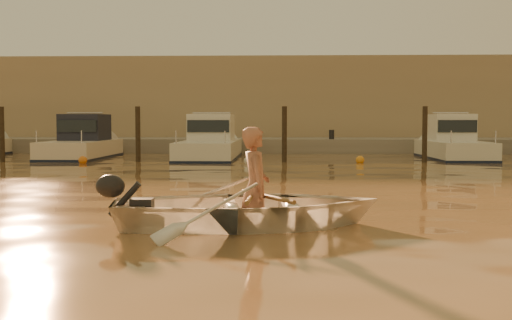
{
  "coord_description": "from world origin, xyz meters",
  "views": [
    {
      "loc": [
        -0.4,
        -9.23,
        1.48
      ],
      "look_at": [
        -0.83,
        2.73,
        0.75
      ],
      "focal_mm": 45.0,
      "sensor_mm": 36.0,
      "label": 1
    }
  ],
  "objects_px": {
    "person": "(255,187)",
    "waterfront_building": "(286,105)",
    "moored_boat_2": "(210,143)",
    "moored_boat_4": "(454,143)",
    "moored_boat_1": "(81,142)",
    "dinghy": "(248,207)"
  },
  "relations": [
    {
      "from": "person",
      "to": "waterfront_building",
      "type": "xyz_separation_m",
      "value": [
        0.73,
        27.25,
        1.85
      ]
    },
    {
      "from": "moored_boat_2",
      "to": "moored_boat_4",
      "type": "height_order",
      "value": "same"
    },
    {
      "from": "person",
      "to": "moored_boat_2",
      "type": "height_order",
      "value": "moored_boat_2"
    },
    {
      "from": "moored_boat_1",
      "to": "moored_boat_2",
      "type": "height_order",
      "value": "same"
    },
    {
      "from": "dinghy",
      "to": "moored_boat_2",
      "type": "distance_m",
      "value": 16.43
    },
    {
      "from": "moored_boat_4",
      "to": "person",
      "type": "bearing_deg",
      "value": -113.73
    },
    {
      "from": "moored_boat_4",
      "to": "dinghy",
      "type": "bearing_deg",
      "value": -114.01
    },
    {
      "from": "dinghy",
      "to": "waterfront_building",
      "type": "xyz_separation_m",
      "value": [
        0.83,
        27.27,
        2.13
      ]
    },
    {
      "from": "moored_boat_2",
      "to": "waterfront_building",
      "type": "height_order",
      "value": "waterfront_building"
    },
    {
      "from": "person",
      "to": "moored_boat_1",
      "type": "height_order",
      "value": "moored_boat_1"
    },
    {
      "from": "moored_boat_1",
      "to": "waterfront_building",
      "type": "xyz_separation_m",
      "value": [
        8.27,
        11.0,
        1.77
      ]
    },
    {
      "from": "moored_boat_1",
      "to": "moored_boat_2",
      "type": "bearing_deg",
      "value": 0.0
    },
    {
      "from": "moored_boat_4",
      "to": "waterfront_building",
      "type": "relative_size",
      "value": 0.13
    },
    {
      "from": "dinghy",
      "to": "person",
      "type": "bearing_deg",
      "value": -90.0
    },
    {
      "from": "dinghy",
      "to": "person",
      "type": "height_order",
      "value": "person"
    },
    {
      "from": "dinghy",
      "to": "moored_boat_4",
      "type": "distance_m",
      "value": 17.81
    },
    {
      "from": "moored_boat_4",
      "to": "waterfront_building",
      "type": "height_order",
      "value": "waterfront_building"
    },
    {
      "from": "moored_boat_2",
      "to": "moored_boat_4",
      "type": "distance_m",
      "value": 9.54
    },
    {
      "from": "person",
      "to": "moored_boat_4",
      "type": "bearing_deg",
      "value": -32.57
    },
    {
      "from": "moored_boat_2",
      "to": "waterfront_building",
      "type": "bearing_deg",
      "value": 74.16
    },
    {
      "from": "dinghy",
      "to": "moored_boat_1",
      "type": "distance_m",
      "value": 17.89
    },
    {
      "from": "moored_boat_1",
      "to": "moored_boat_4",
      "type": "bearing_deg",
      "value": 0.0
    }
  ]
}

